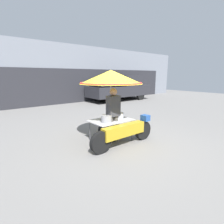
# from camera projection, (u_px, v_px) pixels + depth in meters

# --- Properties ---
(ground_plane) EXTENTS (36.00, 36.00, 0.00)m
(ground_plane) POSITION_uv_depth(u_px,v_px,m) (120.00, 143.00, 5.15)
(ground_plane) COLOR slate
(shopfront_building) EXTENTS (28.00, 2.06, 4.06)m
(shopfront_building) POSITION_uv_depth(u_px,v_px,m) (31.00, 74.00, 11.48)
(shopfront_building) COLOR gray
(shopfront_building) RESTS_ON ground
(vendor_motorcycle_cart) EXTENTS (2.18, 1.82, 2.10)m
(vendor_motorcycle_cart) POSITION_uv_depth(u_px,v_px,m) (112.00, 87.00, 5.02)
(vendor_motorcycle_cart) COLOR black
(vendor_motorcycle_cart) RESTS_ON ground
(vendor_person) EXTENTS (0.38, 0.22, 1.59)m
(vendor_person) POSITION_uv_depth(u_px,v_px,m) (113.00, 112.00, 5.09)
(vendor_person) COLOR #4C473D
(vendor_person) RESTS_ON ground
(pickup_truck) EXTENTS (5.17, 1.92, 1.91)m
(pickup_truck) POSITION_uv_depth(u_px,v_px,m) (121.00, 89.00, 13.75)
(pickup_truck) COLOR black
(pickup_truck) RESTS_ON ground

